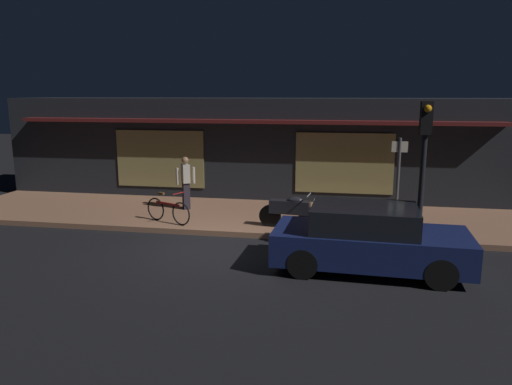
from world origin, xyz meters
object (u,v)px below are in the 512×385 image
(sign_post, at_px, (398,175))
(traffic_light_pole, at_px, (424,154))
(bicycle_parked, at_px, (168,210))
(person_photographer, at_px, (186,182))
(motorcycle, at_px, (291,210))
(parked_car_near, at_px, (368,239))

(sign_post, xyz_separation_m, traffic_light_pole, (0.14, -3.18, 0.97))
(bicycle_parked, xyz_separation_m, person_photographer, (-0.02, 1.71, 0.52))
(bicycle_parked, bearing_deg, motorcycle, 1.06)
(person_photographer, distance_m, parked_car_near, 6.86)
(bicycle_parked, height_order, traffic_light_pole, traffic_light_pole)
(sign_post, height_order, traffic_light_pole, traffic_light_pole)
(person_photographer, xyz_separation_m, traffic_light_pole, (6.55, -3.61, 1.45))
(traffic_light_pole, height_order, parked_car_near, traffic_light_pole)
(motorcycle, bearing_deg, traffic_light_pole, -32.89)
(sign_post, relative_size, traffic_light_pole, 0.67)
(bicycle_parked, bearing_deg, sign_post, 11.31)
(bicycle_parked, distance_m, person_photographer, 1.78)
(bicycle_parked, xyz_separation_m, sign_post, (6.39, 1.28, 1.00))
(bicycle_parked, distance_m, sign_post, 6.59)
(motorcycle, height_order, parked_car_near, parked_car_near)
(bicycle_parked, distance_m, parked_car_near, 5.96)
(person_photographer, height_order, parked_car_near, person_photographer)
(motorcycle, xyz_separation_m, bicycle_parked, (-3.49, -0.06, -0.14))
(parked_car_near, bearing_deg, sign_post, 75.50)
(traffic_light_pole, bearing_deg, bicycle_parked, 163.77)
(motorcycle, height_order, sign_post, sign_post)
(bicycle_parked, height_order, person_photographer, person_photographer)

